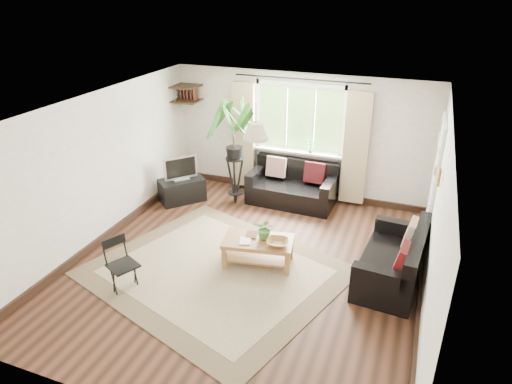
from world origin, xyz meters
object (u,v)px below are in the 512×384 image
at_px(sofa_back, 292,185).
at_px(coffee_table, 258,252).
at_px(folding_chair, 123,266).
at_px(palm_stand, 234,154).
at_px(tv_stand, 182,190).
at_px(sofa_right, 392,257).

bearing_deg(sofa_back, coffee_table, -84.64).
bearing_deg(folding_chair, sofa_back, 3.74).
relative_size(sofa_back, palm_stand, 0.81).
distance_m(palm_stand, folding_chair, 3.12).
relative_size(coffee_table, folding_chair, 1.36).
height_order(coffee_table, tv_stand, tv_stand).
xyz_separation_m(sofa_back, palm_stand, (-1.01, -0.38, 0.62)).
bearing_deg(folding_chair, sofa_right, -39.81).
relative_size(tv_stand, palm_stand, 0.41).
distance_m(coffee_table, folding_chair, 1.95).
bearing_deg(sofa_back, sofa_right, -40.58).
bearing_deg(sofa_back, folding_chair, -109.90).
bearing_deg(tv_stand, coffee_table, -83.59).
height_order(sofa_right, folding_chair, folding_chair).
height_order(sofa_back, palm_stand, palm_stand).
relative_size(coffee_table, palm_stand, 0.51).
bearing_deg(sofa_right, palm_stand, -110.99).
xyz_separation_m(sofa_right, tv_stand, (-4.04, 1.21, -0.15)).
bearing_deg(folding_chair, coffee_table, -24.76).
xyz_separation_m(tv_stand, palm_stand, (1.00, 0.27, 0.78)).
distance_m(sofa_back, palm_stand, 1.24).
height_order(sofa_right, tv_stand, sofa_right).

